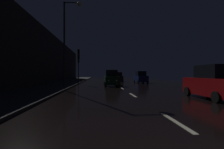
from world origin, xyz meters
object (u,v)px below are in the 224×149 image
(car_parked_right_far, at_px, (141,78))
(car_approaching_headlights, at_px, (111,79))
(traffic_light_far_left, at_px, (78,59))
(car_parked_right_near, at_px, (213,83))
(streetlamp_overhead, at_px, (69,33))
(car_distant_taillights, at_px, (118,77))

(car_parked_right_far, bearing_deg, car_approaching_headlights, 138.11)
(car_approaching_headlights, relative_size, car_parked_right_far, 1.03)
(traffic_light_far_left, relative_size, car_parked_right_near, 1.23)
(streetlamp_overhead, xyz_separation_m, car_parked_right_far, (9.90, 11.98, -4.47))
(streetlamp_overhead, bearing_deg, car_distant_taillights, 68.62)
(traffic_light_far_left, xyz_separation_m, streetlamp_overhead, (0.21, -8.88, 1.63))
(car_parked_right_near, xyz_separation_m, car_distant_taillights, (-3.29, 22.65, -0.10))
(car_approaching_headlights, xyz_separation_m, car_parked_right_far, (5.50, 6.13, -0.02))
(car_parked_right_near, relative_size, car_parked_right_far, 1.05)
(car_approaching_headlights, distance_m, car_parked_right_far, 8.23)
(traffic_light_far_left, bearing_deg, car_approaching_headlights, 45.72)
(streetlamp_overhead, height_order, car_approaching_headlights, streetlamp_overhead)
(car_approaching_headlights, xyz_separation_m, car_parked_right_near, (5.50, -11.62, 0.02))
(streetlamp_overhead, relative_size, car_parked_right_far, 2.08)
(car_parked_right_far, bearing_deg, traffic_light_far_left, 107.07)
(car_parked_right_near, bearing_deg, car_parked_right_far, 0.00)
(car_approaching_headlights, bearing_deg, car_parked_right_near, 25.31)
(traffic_light_far_left, distance_m, streetlamp_overhead, 9.03)
(traffic_light_far_left, xyz_separation_m, car_parked_right_near, (10.11, -14.65, -2.79))
(streetlamp_overhead, xyz_separation_m, car_approaching_headlights, (4.40, 5.86, -4.44))
(traffic_light_far_left, height_order, car_parked_right_near, traffic_light_far_left)
(streetlamp_overhead, relative_size, car_distant_taillights, 2.22)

